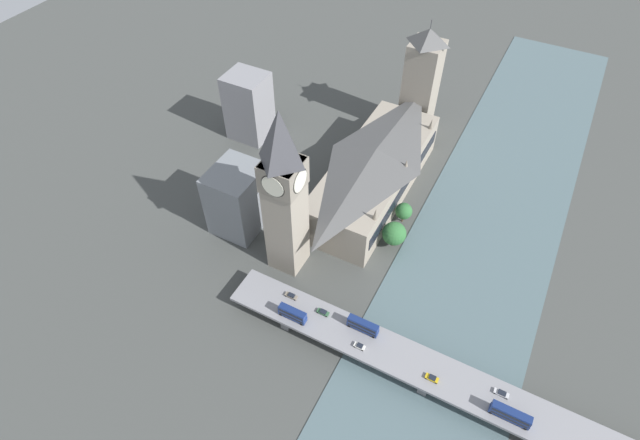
{
  "coord_description": "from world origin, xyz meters",
  "views": [
    {
      "loc": [
        -36.47,
        143.84,
        155.12
      ],
      "look_at": [
        22.59,
        31.81,
        16.9
      ],
      "focal_mm": 28.0,
      "sensor_mm": 36.0,
      "label": 1
    }
  ],
  "objects_px": {
    "parliament_hall": "(374,171)",
    "double_decker_bus_lead": "(363,325)",
    "double_decker_bus_rear": "(292,313)",
    "car_northbound_mid": "(323,312)",
    "victoria_tower": "(421,83)",
    "clock_tower": "(284,193)",
    "road_bridge": "(430,372)",
    "car_northbound_tail": "(502,393)",
    "car_southbound_mid": "(360,346)",
    "car_southbound_lead": "(432,378)",
    "double_decker_bus_mid": "(511,414)",
    "car_northbound_lead": "(291,296)"
  },
  "relations": [
    {
      "from": "double_decker_bus_mid",
      "to": "car_southbound_mid",
      "type": "bearing_deg",
      "value": -0.49
    },
    {
      "from": "double_decker_bus_lead",
      "to": "victoria_tower",
      "type": "bearing_deg",
      "value": -77.76
    },
    {
      "from": "clock_tower",
      "to": "double_decker_bus_rear",
      "type": "distance_m",
      "value": 41.14
    },
    {
      "from": "car_northbound_mid",
      "to": "double_decker_bus_rear",
      "type": "bearing_deg",
      "value": 37.24
    },
    {
      "from": "road_bridge",
      "to": "double_decker_bus_lead",
      "type": "bearing_deg",
      "value": -7.22
    },
    {
      "from": "clock_tower",
      "to": "double_decker_bus_mid",
      "type": "distance_m",
      "value": 97.62
    },
    {
      "from": "double_decker_bus_lead",
      "to": "car_northbound_mid",
      "type": "xyz_separation_m",
      "value": [
        14.72,
        0.52,
        -2.04
      ]
    },
    {
      "from": "clock_tower",
      "to": "car_northbound_mid",
      "type": "distance_m",
      "value": 43.32
    },
    {
      "from": "clock_tower",
      "to": "car_southbound_lead",
      "type": "distance_m",
      "value": 76.39
    },
    {
      "from": "victoria_tower",
      "to": "road_bridge",
      "type": "height_order",
      "value": "victoria_tower"
    },
    {
      "from": "car_northbound_lead",
      "to": "double_decker_bus_rear",
      "type": "bearing_deg",
      "value": 123.41
    },
    {
      "from": "double_decker_bus_mid",
      "to": "car_northbound_lead",
      "type": "xyz_separation_m",
      "value": [
        78.49,
        -7.02,
        -2.0
      ]
    },
    {
      "from": "parliament_hall",
      "to": "double_decker_bus_lead",
      "type": "height_order",
      "value": "parliament_hall"
    },
    {
      "from": "clock_tower",
      "to": "victoria_tower",
      "type": "relative_size",
      "value": 1.24
    },
    {
      "from": "parliament_hall",
      "to": "car_southbound_mid",
      "type": "bearing_deg",
      "value": 110.43
    },
    {
      "from": "parliament_hall",
      "to": "car_southbound_mid",
      "type": "height_order",
      "value": "parliament_hall"
    },
    {
      "from": "victoria_tower",
      "to": "car_northbound_tail",
      "type": "distance_m",
      "value": 143.15
    },
    {
      "from": "clock_tower",
      "to": "car_northbound_lead",
      "type": "height_order",
      "value": "clock_tower"
    },
    {
      "from": "parliament_hall",
      "to": "double_decker_bus_rear",
      "type": "relative_size",
      "value": 8.04
    },
    {
      "from": "clock_tower",
      "to": "victoria_tower",
      "type": "distance_m",
      "value": 104.3
    },
    {
      "from": "double_decker_bus_rear",
      "to": "car_southbound_mid",
      "type": "distance_m",
      "value": 25.05
    },
    {
      "from": "car_northbound_mid",
      "to": "parliament_hall",
      "type": "bearing_deg",
      "value": -80.62
    },
    {
      "from": "road_bridge",
      "to": "double_decker_bus_rear",
      "type": "height_order",
      "value": "double_decker_bus_rear"
    },
    {
      "from": "victoria_tower",
      "to": "car_northbound_tail",
      "type": "xyz_separation_m",
      "value": [
        -73.2,
        121.44,
        -19.63
      ]
    },
    {
      "from": "car_northbound_mid",
      "to": "car_northbound_tail",
      "type": "distance_m",
      "value": 61.69
    },
    {
      "from": "parliament_hall",
      "to": "victoria_tower",
      "type": "bearing_deg",
      "value": -89.93
    },
    {
      "from": "double_decker_bus_rear",
      "to": "car_northbound_mid",
      "type": "bearing_deg",
      "value": -142.76
    },
    {
      "from": "clock_tower",
      "to": "car_southbound_mid",
      "type": "bearing_deg",
      "value": 149.36
    },
    {
      "from": "double_decker_bus_mid",
      "to": "car_southbound_mid",
      "type": "relative_size",
      "value": 3.13
    },
    {
      "from": "car_northbound_mid",
      "to": "car_northbound_tail",
      "type": "relative_size",
      "value": 0.94
    },
    {
      "from": "car_northbound_mid",
      "to": "car_southbound_lead",
      "type": "relative_size",
      "value": 1.03
    },
    {
      "from": "double_decker_bus_mid",
      "to": "parliament_hall",
      "type": "bearing_deg",
      "value": -44.55
    },
    {
      "from": "car_northbound_tail",
      "to": "car_southbound_mid",
      "type": "height_order",
      "value": "car_southbound_mid"
    },
    {
      "from": "parliament_hall",
      "to": "double_decker_bus_lead",
      "type": "bearing_deg",
      "value": 110.82
    },
    {
      "from": "car_southbound_lead",
      "to": "car_southbound_mid",
      "type": "xyz_separation_m",
      "value": [
        24.67,
        0.59,
        0.03
      ]
    },
    {
      "from": "car_southbound_mid",
      "to": "parliament_hall",
      "type": "bearing_deg",
      "value": -69.57
    },
    {
      "from": "car_southbound_lead",
      "to": "double_decker_bus_rear",
      "type": "bearing_deg",
      "value": 1.31
    },
    {
      "from": "double_decker_bus_rear",
      "to": "car_northbound_mid",
      "type": "relative_size",
      "value": 2.34
    },
    {
      "from": "clock_tower",
      "to": "double_decker_bus_lead",
      "type": "relative_size",
      "value": 6.47
    },
    {
      "from": "road_bridge",
      "to": "car_northbound_lead",
      "type": "relative_size",
      "value": 30.87
    },
    {
      "from": "double_decker_bus_rear",
      "to": "car_northbound_lead",
      "type": "bearing_deg",
      "value": -56.59
    },
    {
      "from": "car_southbound_lead",
      "to": "parliament_hall",
      "type": "bearing_deg",
      "value": -54.78
    },
    {
      "from": "car_northbound_tail",
      "to": "victoria_tower",
      "type": "bearing_deg",
      "value": -58.92
    },
    {
      "from": "double_decker_bus_lead",
      "to": "car_southbound_mid",
      "type": "bearing_deg",
      "value": 106.08
    },
    {
      "from": "double_decker_bus_mid",
      "to": "road_bridge",
      "type": "bearing_deg",
      "value": -8.02
    },
    {
      "from": "victoria_tower",
      "to": "double_decker_bus_mid",
      "type": "height_order",
      "value": "victoria_tower"
    },
    {
      "from": "parliament_hall",
      "to": "road_bridge",
      "type": "bearing_deg",
      "value": 125.46
    },
    {
      "from": "parliament_hall",
      "to": "victoria_tower",
      "type": "relative_size",
      "value": 1.44
    },
    {
      "from": "car_northbound_lead",
      "to": "victoria_tower",
      "type": "bearing_deg",
      "value": -90.76
    },
    {
      "from": "clock_tower",
      "to": "car_southbound_lead",
      "type": "relative_size",
      "value": 16.86
    }
  ]
}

